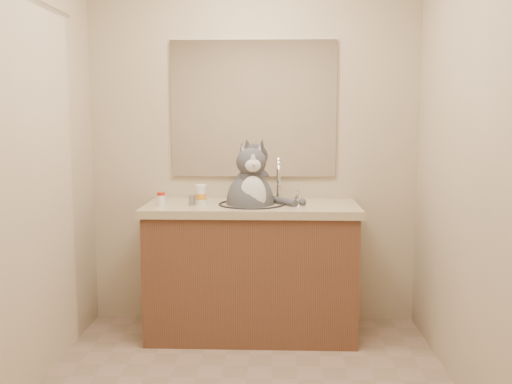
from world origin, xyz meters
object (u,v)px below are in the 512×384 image
cat (251,199)px  pill_bottle_redcap (161,199)px  grey_canister (192,200)px  pill_bottle_orange (201,195)px

cat → pill_bottle_redcap: bearing=177.1°
cat → grey_canister: size_ratio=9.34×
pill_bottle_redcap → pill_bottle_orange: (0.24, 0.08, 0.02)m
pill_bottle_orange → grey_canister: size_ratio=1.86×
cat → pill_bottle_redcap: cat is taller
cat → grey_canister: cat is taller
cat → pill_bottle_orange: bearing=168.2°
grey_canister → cat: bearing=9.3°
pill_bottle_redcap → pill_bottle_orange: size_ratio=0.69×
cat → grey_canister: (-0.36, -0.06, -0.00)m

